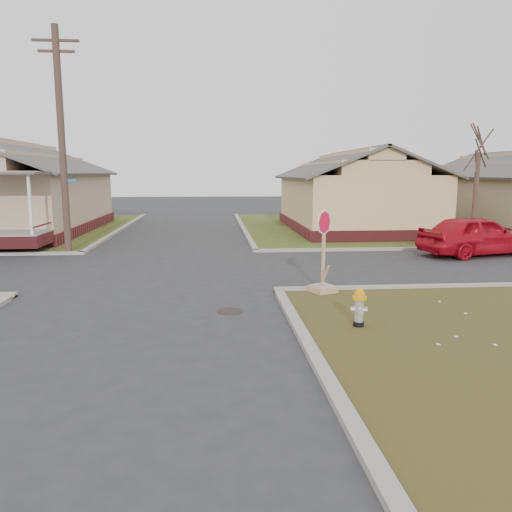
{
  "coord_description": "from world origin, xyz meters",
  "views": [
    {
      "loc": [
        1.83,
        -12.17,
        3.3
      ],
      "look_at": [
        2.96,
        1.0,
        1.1
      ],
      "focal_mm": 35.0,
      "sensor_mm": 36.0,
      "label": 1
    }
  ],
  "objects": [
    {
      "name": "stop_sign",
      "position": [
        4.82,
        1.1,
        0.54
      ],
      "size": [
        0.65,
        0.63,
        2.29
      ],
      "rotation": [
        0.0,
        0.0,
        0.43
      ],
      "color": "tan",
      "rests_on": "ground"
    },
    {
      "name": "manhole",
      "position": [
        2.2,
        -0.5,
        0.01
      ],
      "size": [
        0.64,
        0.64,
        0.01
      ],
      "primitive_type": "cylinder",
      "color": "black",
      "rests_on": "ground"
    },
    {
      "name": "curbs",
      "position": [
        0.0,
        5.0,
        0.0
      ],
      "size": [
        80.0,
        40.0,
        0.12
      ],
      "primitive_type": null,
      "color": "gray",
      "rests_on": "ground"
    },
    {
      "name": "red_sedan",
      "position": [
        12.43,
        7.01,
        0.82
      ],
      "size": [
        5.14,
        3.04,
        1.64
      ],
      "primitive_type": "imported",
      "rotation": [
        0.0,
        0.0,
        1.82
      ],
      "color": "#B40C1C",
      "rests_on": "ground"
    },
    {
      "name": "ground",
      "position": [
        0.0,
        0.0,
        0.0
      ],
      "size": [
        120.0,
        120.0,
        0.0
      ],
      "primitive_type": "plane",
      "color": "#29292B",
      "rests_on": "ground"
    },
    {
      "name": "utility_pole",
      "position": [
        -4.2,
        8.9,
        4.66
      ],
      "size": [
        1.8,
        0.28,
        9.0
      ],
      "color": "#3B2A22",
      "rests_on": "ground"
    },
    {
      "name": "fire_hydrant",
      "position": [
        4.91,
        -2.06,
        0.51
      ],
      "size": [
        0.31,
        0.31,
        0.84
      ],
      "rotation": [
        0.0,
        0.0,
        -0.3
      ],
      "color": "black",
      "rests_on": "ground"
    },
    {
      "name": "tree_mid_right",
      "position": [
        14.0,
        10.2,
        2.15
      ],
      "size": [
        0.22,
        0.22,
        4.2
      ],
      "primitive_type": "cylinder",
      "color": "#3B2A22",
      "rests_on": "verge_far_right"
    },
    {
      "name": "side_house_yellow",
      "position": [
        10.0,
        16.5,
        2.19
      ],
      "size": [
        7.6,
        11.6,
        4.7
      ],
      "color": "maroon",
      "rests_on": "ground"
    }
  ]
}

